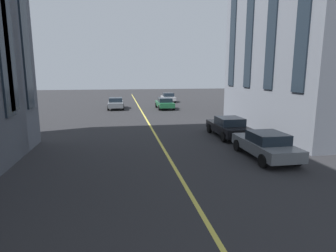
{
  "coord_description": "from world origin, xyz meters",
  "views": [
    {
      "loc": [
        0.28,
        2.38,
        4.28
      ],
      "look_at": [
        13.97,
        0.04,
        1.67
      ],
      "focal_mm": 29.74,
      "sensor_mm": 36.0,
      "label": 1
    }
  ],
  "objects_px": {
    "car_green_parked_a": "(165,103)",
    "car_silver_trailing": "(168,97)",
    "car_black_far": "(228,127)",
    "car_grey_oncoming": "(116,103)",
    "car_grey_mid": "(266,145)"
  },
  "relations": [
    {
      "from": "car_black_far",
      "to": "car_silver_trailing",
      "type": "bearing_deg",
      "value": 0.0
    },
    {
      "from": "car_black_far",
      "to": "car_grey_oncoming",
      "type": "bearing_deg",
      "value": 24.69
    },
    {
      "from": "car_green_parked_a",
      "to": "car_silver_trailing",
      "type": "xyz_separation_m",
      "value": [
        8.49,
        -1.89,
        -0.0
      ]
    },
    {
      "from": "car_grey_mid",
      "to": "car_green_parked_a",
      "type": "relative_size",
      "value": 1.0
    },
    {
      "from": "car_black_far",
      "to": "car_grey_oncoming",
      "type": "relative_size",
      "value": 1.0
    },
    {
      "from": "car_silver_trailing",
      "to": "car_grey_oncoming",
      "type": "distance_m",
      "value": 10.84
    },
    {
      "from": "car_grey_mid",
      "to": "car_grey_oncoming",
      "type": "relative_size",
      "value": 1.0
    },
    {
      "from": "car_silver_trailing",
      "to": "car_grey_oncoming",
      "type": "xyz_separation_m",
      "value": [
        -7.46,
        7.87,
        0.0
      ]
    },
    {
      "from": "car_grey_mid",
      "to": "car_silver_trailing",
      "type": "distance_m",
      "value": 29.62
    },
    {
      "from": "car_green_parked_a",
      "to": "car_silver_trailing",
      "type": "bearing_deg",
      "value": -12.56
    },
    {
      "from": "car_grey_mid",
      "to": "car_silver_trailing",
      "type": "height_order",
      "value": "car_silver_trailing"
    },
    {
      "from": "car_grey_mid",
      "to": "car_green_parked_a",
      "type": "distance_m",
      "value": 21.21
    },
    {
      "from": "car_grey_mid",
      "to": "car_black_far",
      "type": "xyz_separation_m",
      "value": [
        5.04,
        0.0,
        0.0
      ]
    },
    {
      "from": "car_silver_trailing",
      "to": "car_grey_mid",
      "type": "bearing_deg",
      "value": 180.0
    },
    {
      "from": "car_green_parked_a",
      "to": "car_grey_oncoming",
      "type": "xyz_separation_m",
      "value": [
        1.04,
        5.98,
        0.0
      ]
    }
  ]
}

